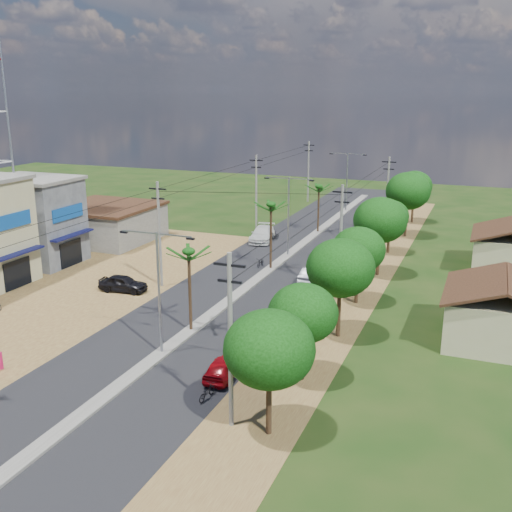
# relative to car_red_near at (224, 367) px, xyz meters

# --- Properties ---
(ground) EXTENTS (160.00, 160.00, 0.00)m
(ground) POSITION_rel_car_red_near_xyz_m (-5.00, 1.43, -0.64)
(ground) COLOR black
(ground) RESTS_ON ground
(road) EXTENTS (12.00, 110.00, 0.04)m
(road) POSITION_rel_car_red_near_xyz_m (-5.00, 16.43, -0.62)
(road) COLOR black
(road) RESTS_ON ground
(median) EXTENTS (1.00, 90.00, 0.18)m
(median) POSITION_rel_car_red_near_xyz_m (-5.00, 19.43, -0.55)
(median) COLOR #605E56
(median) RESTS_ON ground
(dirt_lot_west) EXTENTS (18.00, 46.00, 0.04)m
(dirt_lot_west) POSITION_rel_car_red_near_xyz_m (-20.00, 9.43, -0.62)
(dirt_lot_west) COLOR brown
(dirt_lot_west) RESTS_ON ground
(dirt_shoulder_east) EXTENTS (5.00, 90.00, 0.03)m
(dirt_shoulder_east) POSITION_rel_car_red_near_xyz_m (3.50, 16.43, -0.63)
(dirt_shoulder_east) COLOR brown
(dirt_shoulder_east) RESTS_ON ground
(shophouse_grey) EXTENTS (9.00, 6.40, 8.30)m
(shophouse_grey) POSITION_rel_car_red_near_xyz_m (-26.98, 15.43, 3.52)
(shophouse_grey) COLOR #43464A
(shophouse_grey) RESTS_ON ground
(low_shed) EXTENTS (10.40, 10.40, 3.95)m
(low_shed) POSITION_rel_car_red_near_xyz_m (-26.00, 25.43, 1.33)
(low_shed) COLOR #605E56
(low_shed) RESTS_ON ground
(house_east_near) EXTENTS (7.60, 7.50, 4.60)m
(house_east_near) POSITION_rel_car_red_near_xyz_m (15.00, 11.43, 1.75)
(house_east_near) COLOR tan
(house_east_near) RESTS_ON ground
(tree_east_a) EXTENTS (4.40, 4.40, 6.37)m
(tree_east_a) POSITION_rel_car_red_near_xyz_m (4.50, -4.57, 3.85)
(tree_east_a) COLOR black
(tree_east_a) RESTS_ON ground
(tree_east_b) EXTENTS (4.00, 4.00, 5.83)m
(tree_east_b) POSITION_rel_car_red_near_xyz_m (4.30, 1.43, 3.47)
(tree_east_b) COLOR black
(tree_east_b) RESTS_ON ground
(tree_east_c) EXTENTS (4.60, 4.60, 6.83)m
(tree_east_c) POSITION_rel_car_red_near_xyz_m (4.70, 8.43, 4.22)
(tree_east_c) COLOR black
(tree_east_c) RESTS_ON ground
(tree_east_d) EXTENTS (4.20, 4.20, 6.13)m
(tree_east_d) POSITION_rel_car_red_near_xyz_m (4.40, 15.43, 3.70)
(tree_east_d) COLOR black
(tree_east_d) RESTS_ON ground
(tree_east_e) EXTENTS (4.80, 4.80, 7.14)m
(tree_east_e) POSITION_rel_car_red_near_xyz_m (4.60, 23.43, 4.45)
(tree_east_e) COLOR black
(tree_east_e) RESTS_ON ground
(tree_east_f) EXTENTS (3.80, 3.80, 5.52)m
(tree_east_f) POSITION_rel_car_red_near_xyz_m (4.20, 31.43, 3.25)
(tree_east_f) COLOR black
(tree_east_f) RESTS_ON ground
(tree_east_g) EXTENTS (5.00, 5.00, 7.38)m
(tree_east_g) POSITION_rel_car_red_near_xyz_m (4.80, 39.43, 4.60)
(tree_east_g) COLOR black
(tree_east_g) RESTS_ON ground
(tree_east_h) EXTENTS (4.40, 4.40, 6.52)m
(tree_east_h) POSITION_rel_car_red_near_xyz_m (4.50, 47.43, 4.00)
(tree_east_h) COLOR black
(tree_east_h) RESTS_ON ground
(palm_median_near) EXTENTS (2.00, 2.00, 6.15)m
(palm_median_near) POSITION_rel_car_red_near_xyz_m (-5.00, 5.43, 4.90)
(palm_median_near) COLOR black
(palm_median_near) RESTS_ON ground
(palm_median_mid) EXTENTS (2.00, 2.00, 6.55)m
(palm_median_mid) POSITION_rel_car_red_near_xyz_m (-5.00, 21.43, 5.26)
(palm_median_mid) COLOR black
(palm_median_mid) RESTS_ON ground
(palm_median_far) EXTENTS (2.00, 2.00, 5.85)m
(palm_median_far) POSITION_rel_car_red_near_xyz_m (-5.00, 37.43, 4.62)
(palm_median_far) COLOR black
(palm_median_far) RESTS_ON ground
(streetlight_near) EXTENTS (5.10, 0.18, 8.00)m
(streetlight_near) POSITION_rel_car_red_near_xyz_m (-5.00, 1.43, 4.14)
(streetlight_near) COLOR gray
(streetlight_near) RESTS_ON ground
(streetlight_mid) EXTENTS (5.10, 0.18, 8.00)m
(streetlight_mid) POSITION_rel_car_red_near_xyz_m (-5.00, 26.43, 4.14)
(streetlight_mid) COLOR gray
(streetlight_mid) RESTS_ON ground
(streetlight_far) EXTENTS (5.10, 0.18, 8.00)m
(streetlight_far) POSITION_rel_car_red_near_xyz_m (-5.00, 51.43, 4.14)
(streetlight_far) COLOR gray
(streetlight_far) RESTS_ON ground
(utility_pole_w_b) EXTENTS (1.60, 0.24, 9.00)m
(utility_pole_w_b) POSITION_rel_car_red_near_xyz_m (-12.00, 13.43, 4.12)
(utility_pole_w_b) COLOR #605E56
(utility_pole_w_b) RESTS_ON ground
(utility_pole_w_c) EXTENTS (1.60, 0.24, 9.00)m
(utility_pole_w_c) POSITION_rel_car_red_near_xyz_m (-12.00, 35.43, 4.12)
(utility_pole_w_c) COLOR #605E56
(utility_pole_w_c) RESTS_ON ground
(utility_pole_w_d) EXTENTS (1.60, 0.24, 9.00)m
(utility_pole_w_d) POSITION_rel_car_red_near_xyz_m (-12.00, 56.43, 4.12)
(utility_pole_w_d) COLOR #605E56
(utility_pole_w_d) RESTS_ON ground
(utility_pole_e_a) EXTENTS (1.60, 0.24, 9.00)m
(utility_pole_e_a) POSITION_rel_car_red_near_xyz_m (2.50, -4.57, 4.12)
(utility_pole_e_a) COLOR #605E56
(utility_pole_e_a) RESTS_ON ground
(utility_pole_e_b) EXTENTS (1.60, 0.24, 9.00)m
(utility_pole_e_b) POSITION_rel_car_red_near_xyz_m (2.50, 17.43, 4.12)
(utility_pole_e_b) COLOR #605E56
(utility_pole_e_b) RESTS_ON ground
(utility_pole_e_c) EXTENTS (1.60, 0.24, 9.00)m
(utility_pole_e_c) POSITION_rel_car_red_near_xyz_m (2.50, 39.43, 4.12)
(utility_pole_e_c) COLOR #605E56
(utility_pole_e_c) RESTS_ON ground
(car_red_near) EXTENTS (1.77, 3.85, 1.28)m
(car_red_near) POSITION_rel_car_red_near_xyz_m (0.00, 0.00, 0.00)
(car_red_near) COLOR maroon
(car_red_near) RESTS_ON ground
(car_silver_mid) EXTENTS (1.54, 4.07, 1.33)m
(car_silver_mid) POSITION_rel_car_red_near_xyz_m (-0.32, 19.27, 0.02)
(car_silver_mid) COLOR #94959B
(car_silver_mid) RESTS_ON ground
(car_white_far) EXTENTS (3.14, 5.77, 1.59)m
(car_white_far) POSITION_rel_car_red_near_xyz_m (-9.62, 31.23, 0.15)
(car_white_far) COLOR beige
(car_white_far) RESTS_ON ground
(car_parked_dark) EXTENTS (4.22, 2.04, 1.39)m
(car_parked_dark) POSITION_rel_car_red_near_xyz_m (-14.21, 10.95, 0.05)
(car_parked_dark) COLOR black
(car_parked_dark) RESTS_ON ground
(moto_rider_east) EXTENTS (0.67, 1.60, 0.82)m
(moto_rider_east) POSITION_rel_car_red_near_xyz_m (0.20, -2.67, -0.23)
(moto_rider_east) COLOR black
(moto_rider_east) RESTS_ON ground
(moto_rider_west_a) EXTENTS (0.67, 1.68, 0.87)m
(moto_rider_west_a) POSITION_rel_car_red_near_xyz_m (-6.20, 21.91, -0.21)
(moto_rider_west_a) COLOR black
(moto_rider_west_a) RESTS_ON ground
(moto_rider_west_b) EXTENTS (1.06, 1.67, 0.97)m
(moto_rider_west_b) POSITION_rel_car_red_near_xyz_m (-8.55, 32.14, -0.15)
(moto_rider_west_b) COLOR black
(moto_rider_west_b) RESTS_ON ground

